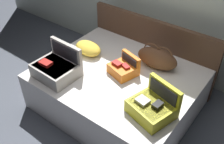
{
  "coord_description": "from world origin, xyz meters",
  "views": [
    {
      "loc": [
        1.6,
        -1.82,
        2.73
      ],
      "look_at": [
        0.0,
        0.27,
        0.67
      ],
      "focal_mm": 41.8,
      "sensor_mm": 36.0,
      "label": 1
    }
  ],
  "objects_px": {
    "bed": "(117,89)",
    "hard_case_small": "(124,68)",
    "hard_case_large": "(57,68)",
    "pillow_near_headboard": "(88,48)",
    "hard_case_medium": "(152,107)",
    "duffel_bag": "(157,58)"
  },
  "relations": [
    {
      "from": "hard_case_medium",
      "to": "pillow_near_headboard",
      "type": "distance_m",
      "value": 1.45
    },
    {
      "from": "hard_case_small",
      "to": "duffel_bag",
      "type": "distance_m",
      "value": 0.48
    },
    {
      "from": "duffel_bag",
      "to": "pillow_near_headboard",
      "type": "height_order",
      "value": "duffel_bag"
    },
    {
      "from": "hard_case_medium",
      "to": "hard_case_small",
      "type": "xyz_separation_m",
      "value": [
        -0.67,
        0.4,
        -0.02
      ]
    },
    {
      "from": "bed",
      "to": "duffel_bag",
      "type": "height_order",
      "value": "duffel_bag"
    },
    {
      "from": "hard_case_small",
      "to": "duffel_bag",
      "type": "height_order",
      "value": "duffel_bag"
    },
    {
      "from": "pillow_near_headboard",
      "to": "bed",
      "type": "bearing_deg",
      "value": -11.63
    },
    {
      "from": "bed",
      "to": "pillow_near_headboard",
      "type": "distance_m",
      "value": 0.75
    },
    {
      "from": "bed",
      "to": "hard_case_small",
      "type": "xyz_separation_m",
      "value": [
        0.06,
        0.05,
        0.38
      ]
    },
    {
      "from": "duffel_bag",
      "to": "pillow_near_headboard",
      "type": "relative_size",
      "value": 1.32
    },
    {
      "from": "hard_case_large",
      "to": "pillow_near_headboard",
      "type": "xyz_separation_m",
      "value": [
        -0.03,
        0.65,
        -0.04
      ]
    },
    {
      "from": "duffel_bag",
      "to": "bed",
      "type": "bearing_deg",
      "value": -127.7
    },
    {
      "from": "hard_case_medium",
      "to": "duffel_bag",
      "type": "relative_size",
      "value": 0.93
    },
    {
      "from": "bed",
      "to": "hard_case_medium",
      "type": "distance_m",
      "value": 0.91
    },
    {
      "from": "hard_case_small",
      "to": "pillow_near_headboard",
      "type": "distance_m",
      "value": 0.7
    },
    {
      "from": "bed",
      "to": "hard_case_small",
      "type": "distance_m",
      "value": 0.38
    },
    {
      "from": "hard_case_large",
      "to": "hard_case_small",
      "type": "height_order",
      "value": "hard_case_large"
    },
    {
      "from": "bed",
      "to": "pillow_near_headboard",
      "type": "xyz_separation_m",
      "value": [
        -0.64,
        0.13,
        0.37
      ]
    },
    {
      "from": "duffel_bag",
      "to": "pillow_near_headboard",
      "type": "bearing_deg",
      "value": -162.61
    },
    {
      "from": "hard_case_large",
      "to": "duffel_bag",
      "type": "distance_m",
      "value": 1.34
    },
    {
      "from": "bed",
      "to": "hard_case_medium",
      "type": "height_order",
      "value": "hard_case_medium"
    },
    {
      "from": "bed",
      "to": "hard_case_small",
      "type": "height_order",
      "value": "hard_case_small"
    }
  ]
}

